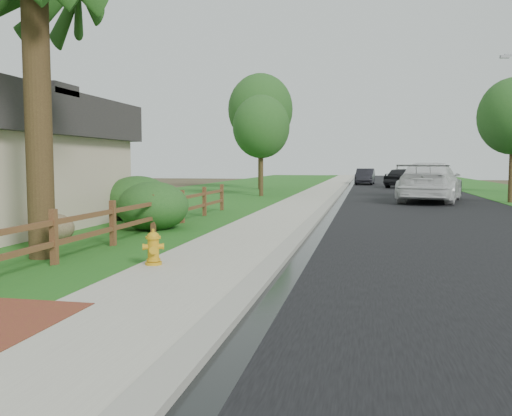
% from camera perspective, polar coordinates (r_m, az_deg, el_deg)
% --- Properties ---
extents(ground, '(120.00, 120.00, 0.00)m').
position_cam_1_polar(ground, '(6.87, -6.82, -11.79)').
color(ground, '#3C3421').
extents(road, '(8.00, 90.00, 0.02)m').
position_cam_1_polar(road, '(41.37, 14.97, 1.90)').
color(road, black).
rests_on(road, ground).
extents(curb, '(0.40, 90.00, 0.12)m').
position_cam_1_polar(curb, '(41.32, 9.15, 2.07)').
color(curb, '#9B988D').
rests_on(curb, ground).
extents(wet_gutter, '(0.50, 90.00, 0.00)m').
position_cam_1_polar(wet_gutter, '(41.31, 9.64, 2.01)').
color(wet_gutter, black).
rests_on(wet_gutter, road).
extents(sidewalk, '(2.20, 90.00, 0.10)m').
position_cam_1_polar(sidewalk, '(41.40, 7.35, 2.08)').
color(sidewalk, '#A8A192').
rests_on(sidewalk, ground).
extents(grass_strip, '(1.60, 90.00, 0.06)m').
position_cam_1_polar(grass_strip, '(41.58, 4.74, 2.09)').
color(grass_strip, '#195819').
rests_on(grass_strip, ground).
extents(lawn_near, '(9.00, 90.00, 0.04)m').
position_cam_1_polar(lawn_near, '(42.50, -2.25, 2.15)').
color(lawn_near, '#195819').
rests_on(lawn_near, ground).
extents(verge_far, '(6.00, 90.00, 0.04)m').
position_cam_1_polar(verge_far, '(42.35, 24.34, 1.72)').
color(verge_far, '#195819').
rests_on(verge_far, ground).
extents(ranch_fence, '(0.12, 16.92, 1.10)m').
position_cam_1_polar(ranch_fence, '(13.93, -12.65, -0.86)').
color(ranch_fence, '#4A2618').
rests_on(ranch_fence, ground).
extents(fire_hydrant, '(0.43, 0.35, 0.66)m').
position_cam_1_polar(fire_hydrant, '(10.07, -10.76, -4.18)').
color(fire_hydrant, '#C88B17').
rests_on(fire_hydrant, sidewalk).
extents(white_suv, '(4.12, 7.13, 1.94)m').
position_cam_1_polar(white_suv, '(28.53, 17.89, 2.60)').
color(white_suv, silver).
rests_on(white_suv, road).
extents(dark_car_mid, '(3.50, 5.00, 1.58)m').
position_cam_1_polar(dark_car_mid, '(44.49, 15.23, 3.12)').
color(dark_car_mid, black).
rests_on(dark_car_mid, road).
extents(dark_car_far, '(1.83, 4.46, 1.44)m').
position_cam_1_polar(dark_car_far, '(49.96, 11.41, 3.27)').
color(dark_car_far, black).
rests_on(dark_car_far, road).
extents(boulder, '(1.21, 1.00, 0.72)m').
position_cam_1_polar(boulder, '(14.22, -20.57, -1.98)').
color(boulder, brown).
rests_on(boulder, ground).
extents(shrub_b, '(2.71, 2.71, 1.43)m').
position_cam_1_polar(shrub_b, '(15.81, -10.78, 0.18)').
color(shrub_b, '#184318').
rests_on(shrub_b, ground).
extents(shrub_d, '(2.72, 2.72, 1.52)m').
position_cam_1_polar(shrub_d, '(18.71, -12.34, 1.00)').
color(shrub_d, '#184318').
rests_on(shrub_d, ground).
extents(tree_near_left, '(3.31, 3.31, 5.86)m').
position_cam_1_polar(tree_near_left, '(31.60, 0.56, 8.53)').
color(tree_near_left, '#322214').
rests_on(tree_near_left, ground).
extents(tree_mid_left, '(4.71, 4.71, 8.43)m').
position_cam_1_polar(tree_mid_left, '(39.98, 0.48, 10.30)').
color(tree_mid_left, '#322214').
rests_on(tree_mid_left, ground).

